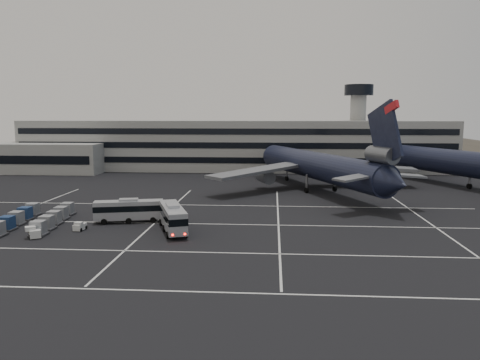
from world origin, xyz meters
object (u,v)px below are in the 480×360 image
object	(u,v)px
bus_far	(129,209)
uld_cluster	(35,218)
bus_near	(173,216)
trijet_main	(318,166)
tug_a	(80,226)

from	to	relation	value
bus_far	uld_cluster	bearing A→B (deg)	87.65
bus_near	bus_far	bearing A→B (deg)	127.26
trijet_main	bus_near	bearing A→B (deg)	-144.51
tug_a	uld_cluster	size ratio (longest dim) A/B	0.13
trijet_main	bus_far	size ratio (longest dim) A/B	5.41
bus_far	uld_cluster	distance (m)	13.23
uld_cluster	bus_far	bearing A→B (deg)	10.74
bus_near	bus_far	distance (m)	8.97
uld_cluster	trijet_main	bearing A→B (deg)	37.33
trijet_main	tug_a	xyz separation A→B (m)	(-35.48, -35.82, -4.69)
trijet_main	tug_a	size ratio (longest dim) A/B	26.75
bus_near	bus_far	world-z (taller)	bus_near
bus_far	trijet_main	bearing A→B (deg)	-57.84
trijet_main	bus_far	world-z (taller)	trijet_main
trijet_main	tug_a	world-z (taller)	trijet_main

